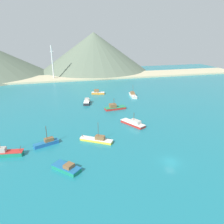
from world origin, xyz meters
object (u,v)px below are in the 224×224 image
Objects in this scene: fishing_boat_1 at (47,143)px; fishing_boat_8 at (133,95)px; fishing_boat_3 at (98,92)px; fishing_boat_0 at (115,107)px; fishing_boat_4 at (2,153)px; fishing_boat_6 at (87,102)px; fishing_boat_2 at (67,168)px; radio_tower at (52,62)px; fishing_boat_5 at (133,123)px; fishing_boat_7 at (97,140)px.

fishing_boat_8 is (43.73, 45.01, -0.01)m from fishing_boat_1.
fishing_boat_0 is at bearing -85.23° from fishing_boat_3.
fishing_boat_4 reaches higher than fishing_boat_6.
fishing_boat_2 is 118.53m from radio_tower.
fishing_boat_1 is 62.75m from fishing_boat_8.
radio_tower is at bearing 106.19° from fishing_boat_5.
radio_tower reaches higher than fishing_boat_6.
fishing_boat_3 is 0.74× the size of fishing_boat_8.
fishing_boat_4 is 73.74m from fishing_boat_8.
fishing_boat_4 reaches higher than fishing_boat_1.
fishing_boat_4 is 51.27m from fishing_boat_6.
fishing_boat_4 is (-11.82, -3.49, 0.15)m from fishing_boat_1.
fishing_boat_7 reaches higher than fishing_boat_3.
fishing_boat_8 is (17.44, -9.61, -0.13)m from fishing_boat_3.
fishing_boat_0 is 50.60m from fishing_boat_4.
fishing_boat_5 is 1.02× the size of fishing_boat_7.
fishing_boat_1 is at bearing 16.44° from fishing_boat_4.
fishing_boat_4 reaches higher than fishing_boat_5.
fishing_boat_0 is at bearing 60.51° from fishing_boat_2.
fishing_boat_6 is at bearing 64.99° from fishing_boat_1.
fishing_boat_0 is 23.57m from fishing_boat_8.
fishing_boat_6 is 26.71m from fishing_boat_8.
fishing_boat_3 is at bearing 72.95° from fishing_boat_2.
fishing_boat_8 is 0.42× the size of radio_tower.
radio_tower is (-27.67, 95.28, 11.52)m from fishing_boat_5.
fishing_boat_6 is at bearing 76.38° from fishing_boat_2.
fishing_boat_3 is 0.99× the size of fishing_boat_6.
fishing_boat_4 is (-38.11, -58.11, 0.04)m from fishing_boat_3.
radio_tower is at bearing 125.01° from fishing_boat_8.
fishing_boat_0 reaches higher than fishing_boat_6.
radio_tower reaches higher than fishing_boat_2.
fishing_boat_7 is 0.42× the size of radio_tower.
fishing_boat_8 reaches higher than fishing_boat_6.
radio_tower reaches higher than fishing_boat_7.
fishing_boat_4 is at bearing -123.26° from fishing_boat_3.
fishing_boat_2 is 34.22m from fishing_boat_5.
fishing_boat_1 is 0.76× the size of fishing_boat_8.
fishing_boat_5 is (25.64, 22.65, 0.12)m from fishing_boat_2.
fishing_boat_1 is 1.02× the size of fishing_boat_3.
fishing_boat_2 is 0.99× the size of fishing_boat_3.
fishing_boat_8 is at bearing 14.52° from fishing_boat_6.
fishing_boat_3 is 0.31× the size of radio_tower.
fishing_boat_7 is at bearing -101.17° from fishing_boat_3.
fishing_boat_0 is 1.27× the size of fishing_boat_6.
fishing_boat_1 is 1.01× the size of fishing_boat_6.
fishing_boat_2 is at bearing -71.24° from fishing_boat_1.
fishing_boat_5 reaches higher than fishing_boat_2.
fishing_boat_0 is 47.91m from fishing_boat_2.
fishing_boat_7 is (-15.47, -9.51, -0.11)m from fishing_boat_5.
fishing_boat_7 is at bearing -6.06° from fishing_boat_1.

